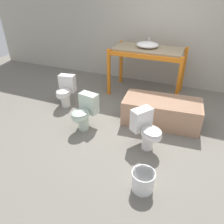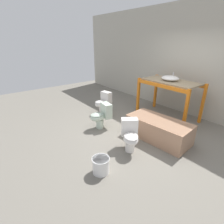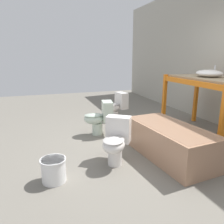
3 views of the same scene
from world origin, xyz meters
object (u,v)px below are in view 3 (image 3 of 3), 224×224
toilet_extra (116,106)px  bucket_white (54,170)px  bathtub_main (170,139)px  toilet_far (100,117)px  toilet_near (116,140)px  sink_basin (209,73)px

toilet_extra → bucket_white: bearing=-45.7°
bathtub_main → toilet_far: 1.48m
toilet_extra → bucket_white: 2.76m
toilet_near → toilet_far: bearing=119.9°
bathtub_main → toilet_extra: (-2.11, -0.09, 0.07)m
toilet_far → toilet_extra: (-0.82, 0.64, 0.00)m
sink_basin → toilet_extra: bearing=-137.7°
toilet_extra → sink_basin: bearing=32.8°
bathtub_main → toilet_extra: size_ratio=2.30×
toilet_near → toilet_far: same height
bathtub_main → toilet_far: (-1.29, -0.72, 0.07)m
bathtub_main → toilet_near: bearing=-100.9°
bathtub_main → bucket_white: (0.11, -1.71, -0.13)m
bucket_white → bathtub_main: bearing=93.8°
bathtub_main → bucket_white: 1.72m
toilet_far → toilet_extra: same height
sink_basin → bathtub_main: sink_basin is taller
sink_basin → toilet_near: (0.59, -2.05, -0.83)m
sink_basin → toilet_extra: (-1.44, -1.31, -0.83)m
bucket_white → toilet_extra: bearing=143.8°
sink_basin → bathtub_main: (0.67, -1.22, -0.90)m
toilet_near → toilet_extra: 2.16m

